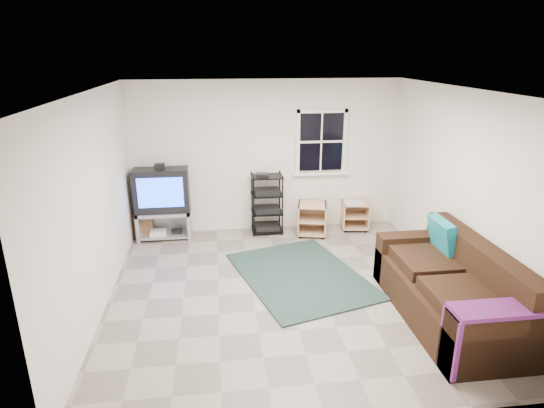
{
  "coord_description": "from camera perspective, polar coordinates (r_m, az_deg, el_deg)",
  "views": [
    {
      "loc": [
        -0.86,
        -5.29,
        3.04
      ],
      "look_at": [
        -0.14,
        0.4,
        1.09
      ],
      "focal_mm": 30.0,
      "sensor_mm": 36.0,
      "label": 1
    }
  ],
  "objects": [
    {
      "name": "room",
      "position": [
        7.93,
        6.19,
        7.26
      ],
      "size": [
        4.6,
        4.62,
        4.6
      ],
      "color": "gray",
      "rests_on": "ground"
    },
    {
      "name": "tv_unit",
      "position": [
        7.76,
        -13.6,
        0.76
      ],
      "size": [
        0.88,
        0.44,
        1.3
      ],
      "color": "#A0A0A8",
      "rests_on": "ground"
    },
    {
      "name": "av_rack",
      "position": [
        7.86,
        -0.63,
        -0.41
      ],
      "size": [
        0.53,
        0.39,
        1.06
      ],
      "color": "black",
      "rests_on": "ground"
    },
    {
      "name": "side_table_left",
      "position": [
        7.87,
        5.05,
        -1.71
      ],
      "size": [
        0.56,
        0.56,
        0.56
      ],
      "rotation": [
        0.0,
        0.0,
        -0.22
      ],
      "color": "tan",
      "rests_on": "ground"
    },
    {
      "name": "side_table_right",
      "position": [
        8.22,
        10.31,
        -1.09
      ],
      "size": [
        0.51,
        0.51,
        0.52
      ],
      "rotation": [
        0.0,
        0.0,
        -0.14
      ],
      "color": "tan",
      "rests_on": "ground"
    },
    {
      "name": "sofa",
      "position": [
        5.83,
        21.51,
        -10.06
      ],
      "size": [
        0.99,
        2.23,
        1.02
      ],
      "color": "black",
      "rests_on": "ground"
    },
    {
      "name": "shag_rug",
      "position": [
        6.53,
        3.62,
        -8.93
      ],
      "size": [
        2.07,
        2.46,
        0.03
      ],
      "primitive_type": "cube",
      "rotation": [
        0.0,
        0.0,
        0.28
      ],
      "color": "black",
      "rests_on": "ground"
    },
    {
      "name": "paper_bag",
      "position": [
        8.06,
        -15.94,
        -2.51
      ],
      "size": [
        0.35,
        0.27,
        0.43
      ],
      "primitive_type": "cube",
      "rotation": [
        0.0,
        0.0,
        0.29
      ],
      "color": "brown",
      "rests_on": "ground"
    }
  ]
}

